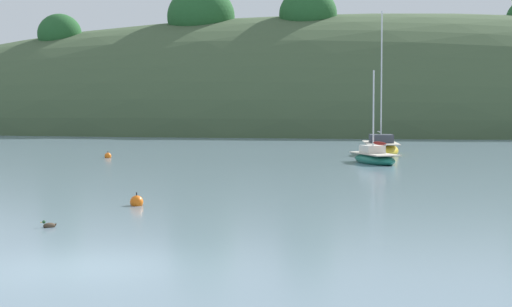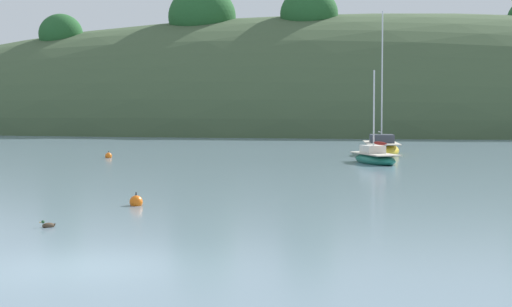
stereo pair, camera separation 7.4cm
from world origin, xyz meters
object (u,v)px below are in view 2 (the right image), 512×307
at_px(sailboat_white_near, 375,158).
at_px(mooring_buoy_inner, 109,156).
at_px(sailboat_black_sloop, 381,149).
at_px(mooring_buoy_outer, 136,202).
at_px(duck_trailing, 48,225).

bearing_deg(sailboat_white_near, mooring_buoy_inner, 172.74).
bearing_deg(sailboat_white_near, sailboat_black_sloop, 89.06).
xyz_separation_m(mooring_buoy_outer, duck_trailing, (-0.79, -5.13, -0.07)).
bearing_deg(sailboat_black_sloop, mooring_buoy_outer, -103.29).
distance_m(mooring_buoy_inner, duck_trailing, 30.67).
distance_m(mooring_buoy_inner, mooring_buoy_outer, 26.11).
height_order(sailboat_white_near, duck_trailing, sailboat_white_near).
relative_size(mooring_buoy_inner, mooring_buoy_outer, 1.00).
height_order(sailboat_black_sloop, mooring_buoy_inner, sailboat_black_sloop).
height_order(sailboat_white_near, mooring_buoy_outer, sailboat_white_near).
bearing_deg(sailboat_black_sloop, sailboat_white_near, -90.94).
bearing_deg(duck_trailing, sailboat_white_near, 73.70).
height_order(sailboat_white_near, mooring_buoy_inner, sailboat_white_near).
bearing_deg(mooring_buoy_outer, mooring_buoy_inner, 112.30).
distance_m(sailboat_black_sloop, mooring_buoy_inner, 18.45).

